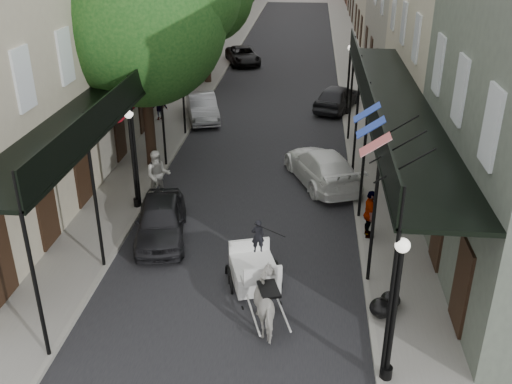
% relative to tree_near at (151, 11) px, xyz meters
% --- Properties ---
extents(ground, '(140.00, 140.00, 0.00)m').
position_rel_tree_near_xyz_m(ground, '(4.20, -10.18, -6.49)').
color(ground, gray).
rests_on(ground, ground).
extents(road, '(8.00, 90.00, 0.01)m').
position_rel_tree_near_xyz_m(road, '(4.20, 9.82, -6.48)').
color(road, black).
rests_on(road, ground).
extents(sidewalk_left, '(2.20, 90.00, 0.12)m').
position_rel_tree_near_xyz_m(sidewalk_left, '(-0.80, 9.82, -6.43)').
color(sidewalk_left, gray).
rests_on(sidewalk_left, ground).
extents(sidewalk_right, '(2.20, 90.00, 0.12)m').
position_rel_tree_near_xyz_m(sidewalk_right, '(9.20, 9.82, -6.43)').
color(sidewalk_right, gray).
rests_on(sidewalk_right, ground).
extents(gallery_left, '(2.20, 18.05, 4.88)m').
position_rel_tree_near_xyz_m(gallery_left, '(-0.59, -3.20, -2.44)').
color(gallery_left, black).
rests_on(gallery_left, sidewalk_left).
extents(gallery_right, '(2.20, 18.05, 4.88)m').
position_rel_tree_near_xyz_m(gallery_right, '(8.99, -3.20, -2.44)').
color(gallery_right, black).
rests_on(gallery_right, sidewalk_right).
extents(tree_near, '(7.31, 6.80, 9.63)m').
position_rel_tree_near_xyz_m(tree_near, '(0.00, 0.00, 0.00)').
color(tree_near, '#382619').
rests_on(tree_near, sidewalk_left).
extents(lamppost_right_near, '(0.32, 0.32, 3.71)m').
position_rel_tree_near_xyz_m(lamppost_right_near, '(8.30, -12.18, -4.44)').
color(lamppost_right_near, black).
rests_on(lamppost_right_near, sidewalk_right).
extents(lamppost_left, '(0.32, 0.32, 3.71)m').
position_rel_tree_near_xyz_m(lamppost_left, '(0.10, -4.18, -4.44)').
color(lamppost_left, black).
rests_on(lamppost_left, sidewalk_left).
extents(lamppost_right_far, '(0.32, 0.32, 3.71)m').
position_rel_tree_near_xyz_m(lamppost_right_far, '(8.30, 7.82, -4.44)').
color(lamppost_right_far, black).
rests_on(lamppost_right_far, sidewalk_right).
extents(horse, '(1.26, 1.88, 1.45)m').
position_rel_tree_near_xyz_m(horse, '(5.46, -10.43, -5.76)').
color(horse, beige).
rests_on(horse, ground).
extents(carriage, '(1.91, 2.41, 2.43)m').
position_rel_tree_near_xyz_m(carriage, '(4.78, -8.27, -5.54)').
color(carriage, black).
rests_on(carriage, ground).
extents(pedestrian_walking, '(1.12, 0.97, 1.96)m').
position_rel_tree_near_xyz_m(pedestrian_walking, '(0.70, -3.26, -5.51)').
color(pedestrian_walking, '#BAB9B0').
rests_on(pedestrian_walking, ground).
extents(pedestrian_sidewalk_left, '(1.09, 0.99, 1.47)m').
position_rel_tree_near_xyz_m(pedestrian_sidewalk_left, '(-1.60, 5.84, -5.63)').
color(pedestrian_sidewalk_left, gray).
rests_on(pedestrian_sidewalk_left, sidewalk_left).
extents(pedestrian_sidewalk_right, '(0.43, 0.99, 1.67)m').
position_rel_tree_near_xyz_m(pedestrian_sidewalk_right, '(8.40, -5.63, -5.53)').
color(pedestrian_sidewalk_right, gray).
rests_on(pedestrian_sidewalk_right, sidewalk_right).
extents(car_left_near, '(2.28, 4.17, 1.34)m').
position_rel_tree_near_xyz_m(car_left_near, '(1.51, -6.18, -5.82)').
color(car_left_near, black).
rests_on(car_left_near, ground).
extents(car_left_mid, '(2.54, 4.35, 1.36)m').
position_rel_tree_near_xyz_m(car_left_mid, '(0.60, 6.42, -5.81)').
color(car_left_mid, '#9C9CA1').
rests_on(car_left_mid, ground).
extents(car_left_far, '(3.32, 4.89, 1.24)m').
position_rel_tree_near_xyz_m(car_left_far, '(1.22, 19.56, -5.87)').
color(car_left_far, black).
rests_on(car_left_far, ground).
extents(car_right_near, '(3.56, 5.20, 1.40)m').
position_rel_tree_near_xyz_m(car_right_near, '(6.88, -1.18, -5.79)').
color(car_right_near, white).
rests_on(car_right_near, ground).
extents(car_right_far, '(3.01, 4.53, 1.43)m').
position_rel_tree_near_xyz_m(car_right_far, '(7.80, 8.82, -5.77)').
color(car_right_far, black).
rests_on(car_right_far, ground).
extents(trash_bags, '(0.88, 1.03, 0.53)m').
position_rel_tree_near_xyz_m(trash_bags, '(8.51, -9.73, -6.12)').
color(trash_bags, black).
rests_on(trash_bags, sidewalk_right).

